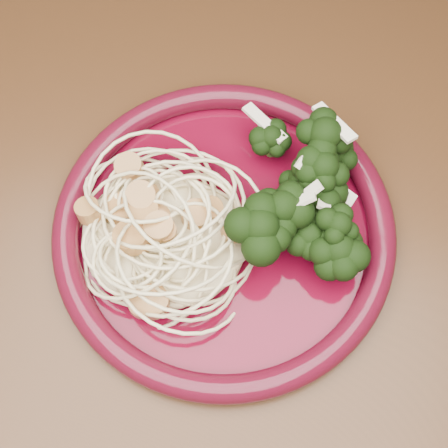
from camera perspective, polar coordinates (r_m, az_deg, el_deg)
dining_table at (r=0.59m, az=0.70°, el=-7.55°), size 1.20×0.80×0.75m
dinner_plate at (r=0.50m, az=-0.00°, el=-0.46°), size 0.36×0.36×0.02m
spaghetti_pile at (r=0.49m, az=-5.59°, el=-0.90°), size 0.17×0.16×0.03m
scallop_cluster at (r=0.46m, az=-6.00°, el=0.86°), size 0.16×0.16×0.04m
broccoli_pile at (r=0.49m, az=6.87°, el=1.79°), size 0.15×0.18×0.05m
onion_garnish at (r=0.46m, az=7.32°, el=3.59°), size 0.10×0.12×0.05m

